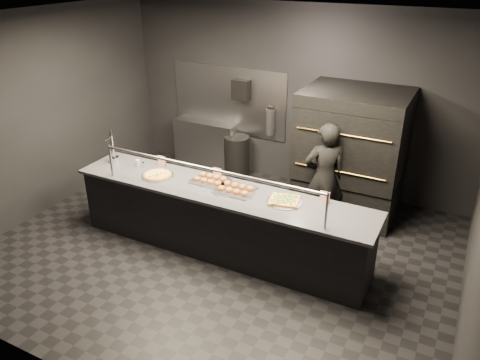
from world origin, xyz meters
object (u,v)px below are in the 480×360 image
(pizza_oven, at_px, (351,152))
(worker, at_px, (324,178))
(towel_dispenser, at_px, (241,90))
(slider_tray_b, at_px, (236,189))
(round_pizza, at_px, (158,175))
(fire_extinguisher, at_px, (270,122))
(prep_shelf, at_px, (206,144))
(trash_bin, at_px, (237,157))
(service_counter, at_px, (220,220))
(square_pizza, at_px, (284,201))
(beer_tap, at_px, (113,152))
(slider_tray_a, at_px, (210,180))

(pizza_oven, distance_m, worker, 0.77)
(towel_dispenser, height_order, slider_tray_b, towel_dispenser)
(round_pizza, bearing_deg, worker, 31.15)
(fire_extinguisher, bearing_deg, prep_shelf, -176.34)
(slider_tray_b, bearing_deg, prep_shelf, 128.61)
(prep_shelf, xyz_separation_m, round_pizza, (0.65, -2.35, 0.49))
(slider_tray_b, bearing_deg, trash_bin, 117.24)
(service_counter, bearing_deg, prep_shelf, 124.59)
(fire_extinguisher, relative_size, square_pizza, 1.13)
(towel_dispenser, xyz_separation_m, fire_extinguisher, (0.55, 0.01, -0.49))
(pizza_oven, xyz_separation_m, prep_shelf, (-2.80, 0.42, -0.52))
(pizza_oven, distance_m, trash_bin, 2.20)
(round_pizza, distance_m, square_pizza, 1.82)
(worker, bearing_deg, square_pizza, 49.77)
(pizza_oven, relative_size, worker, 1.17)
(beer_tap, height_order, trash_bin, beer_tap)
(fire_extinguisher, bearing_deg, worker, -41.83)
(square_pizza, bearing_deg, towel_dispenser, 127.32)
(towel_dispenser, relative_size, square_pizza, 0.78)
(beer_tap, bearing_deg, round_pizza, -6.74)
(slider_tray_b, bearing_deg, towel_dispenser, 115.40)
(beer_tap, bearing_deg, service_counter, -2.23)
(prep_shelf, distance_m, slider_tray_b, 2.94)
(fire_extinguisher, height_order, round_pizza, fire_extinguisher)
(beer_tap, height_order, round_pizza, beer_tap)
(square_pizza, bearing_deg, trash_bin, 129.59)
(service_counter, xyz_separation_m, pizza_oven, (1.20, 1.90, 0.50))
(round_pizza, bearing_deg, service_counter, 1.78)
(pizza_oven, height_order, slider_tray_b, pizza_oven)
(worker, bearing_deg, prep_shelf, -55.50)
(slider_tray_a, bearing_deg, round_pizza, -166.10)
(round_pizza, relative_size, worker, 0.27)
(slider_tray_b, relative_size, trash_bin, 0.73)
(worker, bearing_deg, towel_dispenser, -64.20)
(service_counter, xyz_separation_m, slider_tray_b, (0.21, 0.06, 0.49))
(fire_extinguisher, bearing_deg, slider_tray_a, -86.76)
(pizza_oven, distance_m, slider_tray_b, 2.09)
(pizza_oven, height_order, trash_bin, pizza_oven)
(service_counter, height_order, worker, worker)
(slider_tray_a, bearing_deg, trash_bin, 108.21)
(beer_tap, distance_m, slider_tray_b, 2.00)
(round_pizza, height_order, trash_bin, round_pizza)
(slider_tray_a, relative_size, trash_bin, 0.70)
(towel_dispenser, distance_m, fire_extinguisher, 0.74)
(service_counter, relative_size, trash_bin, 5.47)
(fire_extinguisher, xyz_separation_m, slider_tray_b, (0.56, -2.35, -0.11))
(service_counter, bearing_deg, worker, 48.59)
(fire_extinguisher, bearing_deg, service_counter, -81.70)
(round_pizza, height_order, slider_tray_b, slider_tray_b)
(slider_tray_a, xyz_separation_m, square_pizza, (1.09, -0.08, -0.01))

